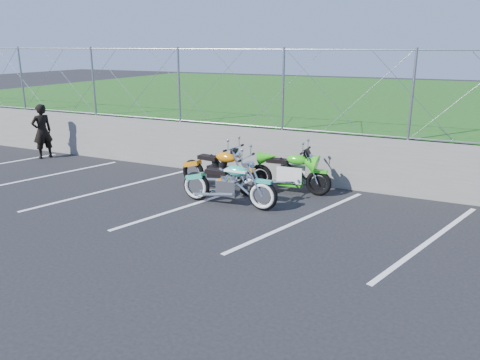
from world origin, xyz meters
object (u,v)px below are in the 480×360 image
at_px(sportbike_green, 290,174).
at_px(naked_orange, 220,171).
at_px(cruiser_turquoise, 230,185).
at_px(person_standing, 42,131).

bearing_deg(sportbike_green, naked_orange, -162.77).
bearing_deg(cruiser_turquoise, sportbike_green, 59.21).
bearing_deg(naked_orange, cruiser_turquoise, -43.83).
bearing_deg(sportbike_green, person_standing, 177.04).
relative_size(cruiser_turquoise, person_standing, 1.36).
relative_size(naked_orange, person_standing, 1.32).
bearing_deg(cruiser_turquoise, naked_orange, 128.30).
height_order(cruiser_turquoise, naked_orange, cruiser_turquoise).
xyz_separation_m(sportbike_green, person_standing, (-7.99, 0.08, 0.37)).
height_order(sportbike_green, person_standing, person_standing).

